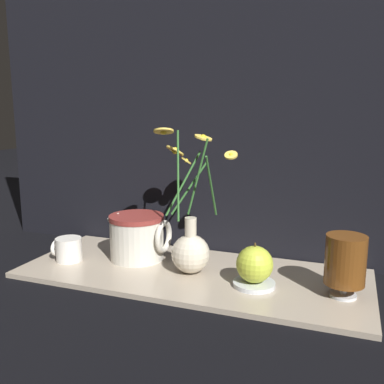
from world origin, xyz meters
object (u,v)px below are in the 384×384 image
Objects in this scene: vase_with_flowers at (192,245)px; ceramic_pitcher at (137,235)px; yellow_mug at (68,249)px; tea_glass at (345,261)px; orange_fruit at (255,264)px.

ceramic_pitcher is (-0.17, 0.04, -0.00)m from vase_with_flowers.
yellow_mug is 0.58× the size of tea_glass.
vase_with_flowers is 0.16m from orange_fruit.
orange_fruit is at bearing -10.66° from vase_with_flowers.
yellow_mug is (-0.33, -0.04, -0.04)m from vase_with_flowers.
vase_with_flowers reaches higher than ceramic_pitcher.
vase_with_flowers is at bearing 6.17° from yellow_mug.
yellow_mug is 0.18m from ceramic_pitcher.
vase_with_flowers is 0.34m from tea_glass.
vase_with_flowers reaches higher than orange_fruit.
yellow_mug is at bearing -178.53° from tea_glass.
vase_with_flowers is 0.17m from ceramic_pitcher.
orange_fruit is at bearing -12.25° from ceramic_pitcher.
tea_glass is at bearing -6.56° from ceramic_pitcher.
ceramic_pitcher is 1.26× the size of tea_glass.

